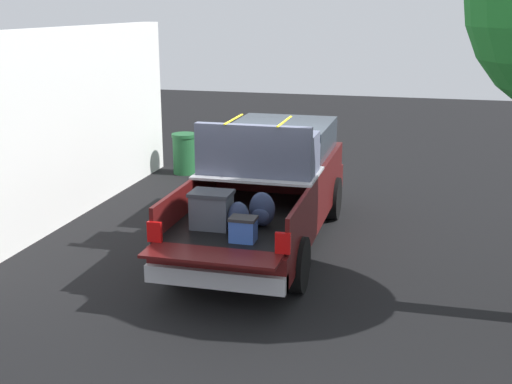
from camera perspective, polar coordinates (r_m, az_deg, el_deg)
The scene contains 4 objects.
ground_plane at distance 11.50m, azimuth 0.75°, elevation -4.50°, with size 40.00×40.00×0.00m, color black.
pickup_truck at distance 11.55m, azimuth 1.20°, elevation 0.64°, with size 6.05×2.06×2.23m.
building_facade at distance 13.07m, azimuth -16.20°, elevation 5.44°, with size 8.75×0.36×3.57m, color white.
trash_can at distance 16.33m, azimuth -6.10°, elevation 3.29°, with size 0.60×0.60×0.98m.
Camera 1 is at (-10.49, -2.57, 3.96)m, focal length 46.99 mm.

